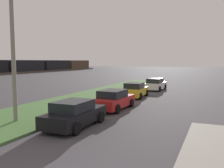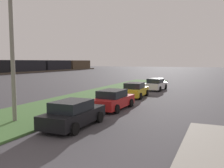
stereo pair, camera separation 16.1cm
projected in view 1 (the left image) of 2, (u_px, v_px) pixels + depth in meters
The scene contains 6 objects.
grass_median at pixel (47, 110), 17.77m from camera, with size 60.00×6.00×0.12m, color #477238.
parked_car_black at pixel (75, 114), 13.34m from camera, with size 4.31×2.03×1.47m.
parked_car_red at pixel (113, 100), 18.25m from camera, with size 4.36×2.13×1.47m.
parked_car_yellow at pixel (135, 90), 24.37m from camera, with size 4.38×2.17×1.47m.
parked_car_white at pixel (155, 84), 30.37m from camera, with size 4.38×2.18×1.47m.
streetlight at pixel (18, 47), 13.75m from camera, with size 0.45×2.88×7.50m.
Camera 1 is at (-4.19, -4.10, 3.60)m, focal length 39.12 mm.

